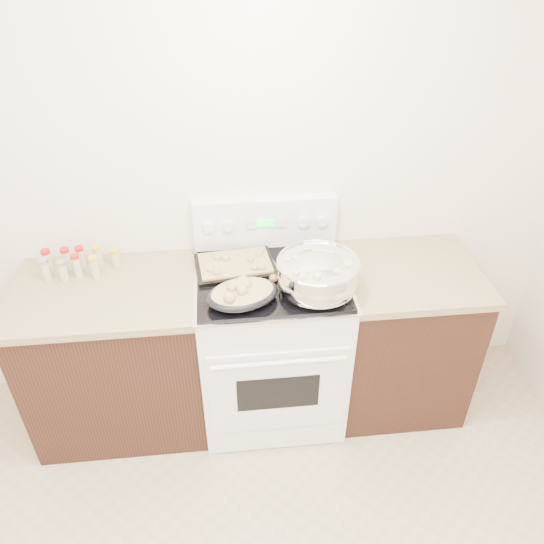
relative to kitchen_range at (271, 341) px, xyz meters
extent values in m
cube|color=white|center=(-0.35, 0.35, 0.86)|extent=(4.00, 0.05, 2.70)
cube|color=black|center=(-0.83, 0.01, -0.05)|extent=(0.90, 0.64, 0.88)
cube|color=brown|center=(-0.83, 0.01, 0.41)|extent=(0.93, 0.67, 0.04)
cube|color=black|center=(0.73, 0.01, -0.05)|extent=(0.70, 0.64, 0.88)
cube|color=brown|center=(0.73, 0.01, 0.41)|extent=(0.73, 0.67, 0.04)
cube|color=white|center=(0.00, 0.00, -0.03)|extent=(0.76, 0.66, 0.92)
cube|color=white|center=(0.00, -0.34, -0.04)|extent=(0.70, 0.01, 0.55)
cube|color=black|center=(0.00, -0.35, -0.04)|extent=(0.42, 0.01, 0.22)
cylinder|color=white|center=(0.00, -0.38, 0.21)|extent=(0.65, 0.02, 0.02)
cube|color=white|center=(0.00, -0.34, -0.41)|extent=(0.70, 0.01, 0.14)
cube|color=silver|center=(0.00, 0.00, 0.44)|extent=(0.78, 0.68, 0.01)
cube|color=black|center=(0.00, 0.00, 0.45)|extent=(0.74, 0.64, 0.01)
cube|color=white|center=(0.00, 0.29, 0.59)|extent=(0.76, 0.07, 0.28)
cylinder|color=white|center=(-0.30, 0.24, 0.61)|extent=(0.06, 0.02, 0.06)
cylinder|color=white|center=(-0.20, 0.24, 0.61)|extent=(0.06, 0.02, 0.06)
cylinder|color=white|center=(0.20, 0.24, 0.61)|extent=(0.06, 0.02, 0.06)
cylinder|color=white|center=(0.30, 0.24, 0.61)|extent=(0.06, 0.02, 0.06)
cube|color=#19E533|center=(0.00, 0.25, 0.61)|extent=(0.09, 0.00, 0.04)
cube|color=silver|center=(-0.08, 0.25, 0.61)|extent=(0.05, 0.00, 0.05)
cube|color=silver|center=(0.08, 0.25, 0.61)|extent=(0.05, 0.00, 0.05)
ellipsoid|color=silver|center=(0.21, -0.16, 0.53)|extent=(0.51, 0.51, 0.23)
cylinder|color=silver|center=(0.21, -0.16, 0.46)|extent=(0.21, 0.21, 0.01)
torus|color=silver|center=(0.21, -0.16, 0.62)|extent=(0.39, 0.39, 0.02)
cylinder|color=silver|center=(0.21, -0.16, 0.56)|extent=(0.37, 0.37, 0.13)
cylinder|color=olive|center=(0.21, -0.16, 0.61)|extent=(0.35, 0.35, 0.00)
cube|color=#C3B590|center=(0.17, -0.16, 0.62)|extent=(0.04, 0.04, 0.03)
cube|color=#C3B590|center=(0.34, -0.19, 0.62)|extent=(0.04, 0.04, 0.03)
cube|color=#C3B590|center=(0.28, -0.24, 0.62)|extent=(0.03, 0.03, 0.03)
cube|color=#C3B590|center=(0.14, -0.15, 0.62)|extent=(0.03, 0.03, 0.02)
cube|color=#C3B590|center=(0.12, -0.26, 0.62)|extent=(0.03, 0.03, 0.02)
cube|color=#C3B590|center=(0.22, -0.07, 0.62)|extent=(0.04, 0.04, 0.03)
cube|color=#C3B590|center=(0.10, -0.11, 0.62)|extent=(0.04, 0.04, 0.02)
cube|color=#C3B590|center=(0.13, -0.15, 0.62)|extent=(0.03, 0.03, 0.03)
cube|color=#C3B590|center=(0.09, -0.23, 0.62)|extent=(0.04, 0.04, 0.02)
cube|color=#C3B590|center=(0.19, -0.12, 0.62)|extent=(0.03, 0.03, 0.02)
cube|color=#C3B590|center=(0.07, -0.12, 0.62)|extent=(0.03, 0.03, 0.02)
cube|color=#C3B590|center=(0.18, -0.26, 0.62)|extent=(0.05, 0.05, 0.03)
cube|color=#C3B590|center=(0.14, -0.23, 0.62)|extent=(0.04, 0.04, 0.03)
cube|color=#C3B590|center=(0.13, -0.16, 0.62)|extent=(0.04, 0.04, 0.03)
cube|color=#C3B590|center=(0.22, -0.12, 0.62)|extent=(0.04, 0.04, 0.03)
cube|color=#C3B590|center=(0.23, -0.17, 0.62)|extent=(0.05, 0.05, 0.03)
cube|color=#C3B590|center=(0.16, -0.22, 0.62)|extent=(0.04, 0.04, 0.03)
ellipsoid|color=black|center=(-0.15, -0.20, 0.49)|extent=(0.40, 0.33, 0.08)
ellipsoid|color=tan|center=(-0.15, -0.20, 0.51)|extent=(0.36, 0.30, 0.06)
sphere|color=tan|center=(-0.17, -0.19, 0.54)|extent=(0.05, 0.05, 0.05)
sphere|color=tan|center=(-0.20, -0.21, 0.54)|extent=(0.04, 0.04, 0.04)
sphere|color=tan|center=(-0.14, -0.18, 0.54)|extent=(0.05, 0.05, 0.05)
sphere|color=tan|center=(-0.20, -0.19, 0.54)|extent=(0.05, 0.05, 0.05)
sphere|color=tan|center=(-0.15, -0.15, 0.54)|extent=(0.05, 0.05, 0.05)
sphere|color=tan|center=(-0.18, -0.17, 0.54)|extent=(0.05, 0.05, 0.05)
sphere|color=tan|center=(-0.16, -0.23, 0.54)|extent=(0.05, 0.05, 0.05)
sphere|color=tan|center=(-0.22, -0.27, 0.54)|extent=(0.06, 0.06, 0.06)
cube|color=black|center=(-0.18, 0.09, 0.46)|extent=(0.43, 0.32, 0.02)
cube|color=tan|center=(-0.18, 0.09, 0.48)|extent=(0.38, 0.28, 0.02)
sphere|color=tan|center=(-0.30, 0.02, 0.49)|extent=(0.04, 0.04, 0.04)
sphere|color=tan|center=(-0.26, 0.13, 0.49)|extent=(0.05, 0.05, 0.05)
sphere|color=tan|center=(-0.27, 0.00, 0.49)|extent=(0.04, 0.04, 0.04)
sphere|color=tan|center=(-0.03, 0.17, 0.49)|extent=(0.03, 0.03, 0.03)
sphere|color=tan|center=(-0.27, 0.16, 0.49)|extent=(0.04, 0.04, 0.04)
sphere|color=tan|center=(-0.05, 0.14, 0.49)|extent=(0.04, 0.04, 0.04)
sphere|color=tan|center=(-0.09, 0.09, 0.49)|extent=(0.03, 0.03, 0.03)
sphere|color=tan|center=(-0.08, 0.02, 0.49)|extent=(0.04, 0.04, 0.04)
sphere|color=tan|center=(-0.05, 0.02, 0.49)|extent=(0.04, 0.04, 0.04)
sphere|color=tan|center=(-0.22, 0.12, 0.49)|extent=(0.04, 0.04, 0.04)
cylinder|color=#A06E49|center=(0.03, 0.06, 0.46)|extent=(0.08, 0.27, 0.01)
sphere|color=#A06E49|center=(0.01, -0.05, 0.47)|extent=(0.04, 0.04, 0.04)
sphere|color=#8BBBCF|center=(0.33, -0.22, 0.48)|extent=(0.08, 0.08, 0.08)
cylinder|color=#8BBBCF|center=(0.37, -0.12, 0.51)|extent=(0.11, 0.23, 0.07)
cylinder|color=#BFB28C|center=(-1.14, 0.21, 0.48)|extent=(0.04, 0.04, 0.10)
cylinder|color=#B21414|center=(-1.14, 0.21, 0.53)|extent=(0.05, 0.05, 0.02)
cylinder|color=#BFB28C|center=(-1.04, 0.21, 0.48)|extent=(0.04, 0.04, 0.10)
cylinder|color=#B21414|center=(-1.04, 0.21, 0.54)|extent=(0.05, 0.05, 0.02)
cylinder|color=#BFB28C|center=(-0.97, 0.21, 0.48)|extent=(0.04, 0.04, 0.10)
cylinder|color=#B21414|center=(-0.97, 0.21, 0.54)|extent=(0.04, 0.04, 0.02)
cylinder|color=#BFB28C|center=(-0.88, 0.21, 0.48)|extent=(0.04, 0.04, 0.11)
cylinder|color=gold|center=(-0.88, 0.21, 0.55)|extent=(0.05, 0.05, 0.02)
cylinder|color=#BFB28C|center=(-0.79, 0.20, 0.47)|extent=(0.04, 0.04, 0.09)
cylinder|color=gold|center=(-0.79, 0.20, 0.52)|extent=(0.05, 0.05, 0.02)
cylinder|color=#BFB28C|center=(-1.12, 0.12, 0.48)|extent=(0.05, 0.05, 0.10)
cylinder|color=#B2B2B7|center=(-1.12, 0.12, 0.54)|extent=(0.05, 0.05, 0.02)
cylinder|color=#BFB28C|center=(-1.04, 0.11, 0.48)|extent=(0.04, 0.04, 0.09)
cylinder|color=#B2B2B7|center=(-1.04, 0.11, 0.53)|extent=(0.05, 0.05, 0.02)
cylinder|color=#BFB28C|center=(-0.97, 0.12, 0.49)|extent=(0.04, 0.04, 0.11)
cylinder|color=#B21414|center=(-0.97, 0.12, 0.55)|extent=(0.04, 0.04, 0.02)
cylinder|color=#BFB28C|center=(-0.88, 0.11, 0.48)|extent=(0.04, 0.04, 0.10)
cylinder|color=gold|center=(-0.88, 0.11, 0.54)|extent=(0.05, 0.05, 0.02)
camera|label=1|loc=(-0.23, -2.16, 2.01)|focal=35.00mm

